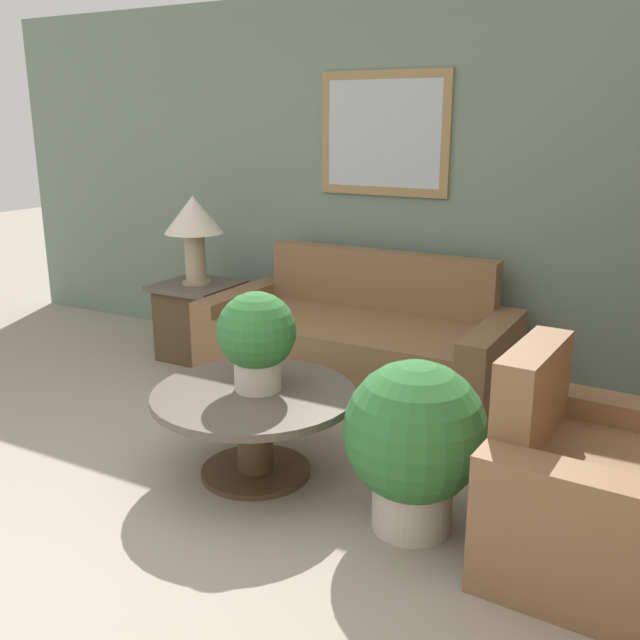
# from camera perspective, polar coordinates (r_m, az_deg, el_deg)

# --- Properties ---
(ground_plane) EXTENTS (20.00, 20.00, 0.00)m
(ground_plane) POSITION_cam_1_polar(r_m,az_deg,el_deg) (3.18, -18.97, -18.79)
(ground_plane) COLOR gray
(wall_back) EXTENTS (7.14, 0.09, 2.60)m
(wall_back) POSITION_cam_1_polar(r_m,az_deg,el_deg) (5.13, 5.50, 10.75)
(wall_back) COLOR slate
(wall_back) RESTS_ON ground_plane
(couch_main) EXTENTS (2.01, 0.92, 0.88)m
(couch_main) POSITION_cam_1_polar(r_m,az_deg,el_deg) (4.76, 3.04, -2.09)
(couch_main) COLOR brown
(couch_main) RESTS_ON ground_plane
(armchair) EXTENTS (1.01, 1.00, 0.88)m
(armchair) POSITION_cam_1_polar(r_m,az_deg,el_deg) (3.15, 22.74, -13.32)
(armchair) COLOR brown
(armchair) RESTS_ON ground_plane
(coffee_table) EXTENTS (1.02, 1.02, 0.45)m
(coffee_table) POSITION_cam_1_polar(r_m,az_deg,el_deg) (3.62, -5.27, -7.53)
(coffee_table) COLOR #4C3823
(coffee_table) RESTS_ON ground_plane
(side_table) EXTENTS (0.56, 0.56, 0.57)m
(side_table) POSITION_cam_1_polar(r_m,az_deg,el_deg) (5.45, -9.70, 0.02)
(side_table) COLOR #4C3823
(side_table) RESTS_ON ground_plane
(table_lamp) EXTENTS (0.43, 0.43, 0.65)m
(table_lamp) POSITION_cam_1_polar(r_m,az_deg,el_deg) (5.30, -10.08, 7.78)
(table_lamp) COLOR tan
(table_lamp) RESTS_ON side_table
(potted_plant_on_table) EXTENTS (0.39, 0.39, 0.50)m
(potted_plant_on_table) POSITION_cam_1_polar(r_m,az_deg,el_deg) (3.51, -5.08, -1.33)
(potted_plant_on_table) COLOR beige
(potted_plant_on_table) RESTS_ON coffee_table
(potted_plant_floor) EXTENTS (0.62, 0.62, 0.78)m
(potted_plant_floor) POSITION_cam_1_polar(r_m,az_deg,el_deg) (3.14, 7.56, -9.43)
(potted_plant_floor) COLOR beige
(potted_plant_floor) RESTS_ON ground_plane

